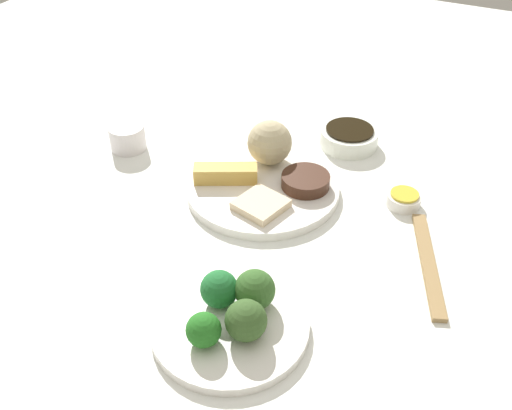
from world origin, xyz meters
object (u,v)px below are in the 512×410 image
at_px(chopsticks_pair, 428,263).
at_px(broccoli_plate, 230,325).
at_px(soy_sauce_bowl, 349,138).
at_px(sauce_ramekin_hot_mustard, 404,200).
at_px(main_plate, 265,187).
at_px(teacup, 127,137).

bearing_deg(chopsticks_pair, broccoli_plate, -131.28).
distance_m(soy_sauce_bowl, sauce_ramekin_hot_mustard, 0.20).
relative_size(main_plate, sauce_ramekin_hot_mustard, 4.64).
relative_size(sauce_ramekin_hot_mustard, teacup, 0.84).
bearing_deg(teacup, sauce_ramekin_hot_mustard, 5.98).
height_order(soy_sauce_bowl, teacup, teacup).
bearing_deg(soy_sauce_bowl, main_plate, -111.24).
bearing_deg(sauce_ramekin_hot_mustard, teacup, -174.02).
bearing_deg(soy_sauce_bowl, chopsticks_pair, -51.14).
distance_m(sauce_ramekin_hot_mustard, teacup, 0.51).
height_order(main_plate, chopsticks_pair, main_plate).
xyz_separation_m(broccoli_plate, teacup, (-0.38, 0.30, 0.02)).
relative_size(main_plate, broccoli_plate, 1.26).
bearing_deg(main_plate, soy_sauce_bowl, 68.76).
height_order(soy_sauce_bowl, sauce_ramekin_hot_mustard, soy_sauce_bowl).
xyz_separation_m(broccoli_plate, chopsticks_pair, (0.20, 0.23, -0.00)).
relative_size(broccoli_plate, teacup, 3.10).
distance_m(sauce_ramekin_hot_mustard, chopsticks_pair, 0.14).
distance_m(main_plate, teacup, 0.29).
bearing_deg(sauce_ramekin_hot_mustard, main_plate, -163.72).
bearing_deg(sauce_ramekin_hot_mustard, chopsticks_pair, -60.75).
height_order(soy_sauce_bowl, chopsticks_pair, soy_sauce_bowl).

